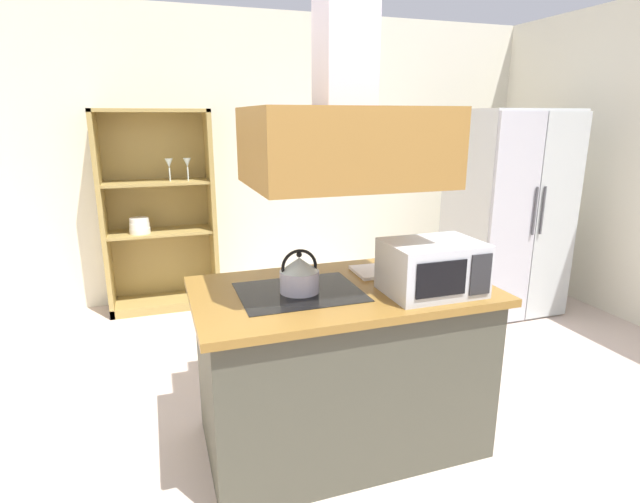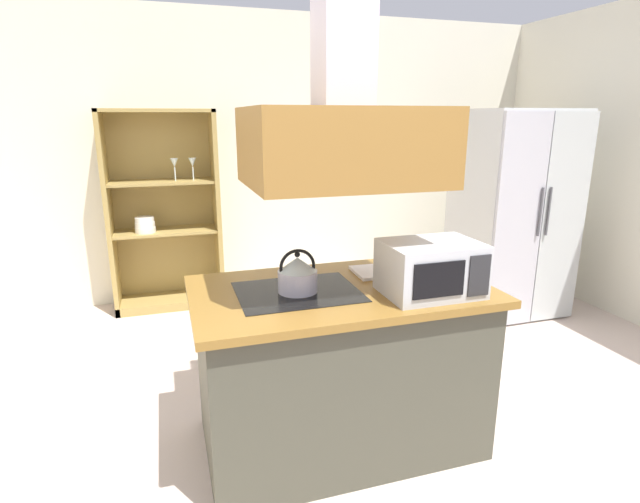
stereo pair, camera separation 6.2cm
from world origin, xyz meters
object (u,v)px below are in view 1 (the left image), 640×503
object	(u,v)px
dish_cabinet	(160,223)
cutting_board	(384,270)
kettle	(299,274)
refrigerator	(506,213)
microwave	(432,267)

from	to	relation	value
dish_cabinet	cutting_board	size ratio (longest dim) A/B	5.32
cutting_board	kettle	bearing A→B (deg)	-163.06
refrigerator	kettle	bearing A→B (deg)	-149.51
kettle	microwave	distance (m)	0.65
dish_cabinet	kettle	size ratio (longest dim) A/B	8.26
refrigerator	microwave	world-z (taller)	refrigerator
refrigerator	kettle	world-z (taller)	refrigerator
cutting_board	microwave	world-z (taller)	microwave
dish_cabinet	kettle	xyz separation A→B (m)	(0.61, -2.46, 0.19)
kettle	cutting_board	bearing A→B (deg)	16.94
kettle	cutting_board	xyz separation A→B (m)	(0.55, 0.17, -0.08)
dish_cabinet	refrigerator	bearing A→B (deg)	-19.95
cutting_board	microwave	distance (m)	0.40
refrigerator	dish_cabinet	distance (m)	3.16
refrigerator	dish_cabinet	world-z (taller)	dish_cabinet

